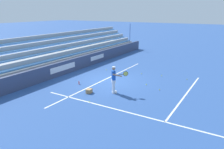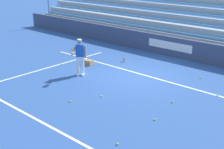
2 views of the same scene
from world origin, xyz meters
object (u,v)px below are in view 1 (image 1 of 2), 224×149
at_px(tennis_ball_near_player, 106,70).
at_px(tennis_ball_by_box, 146,84).
at_px(tennis_player, 114,79).
at_px(water_bottle, 79,83).
at_px(tennis_ball_stray_back, 162,76).
at_px(tennis_ball_far_left, 159,90).
at_px(ball_box_cardboard, 89,91).
at_px(tennis_ball_midcourt, 89,102).
at_px(tennis_ball_on_baseline, 187,79).
at_px(tennis_ball_far_right, 128,68).
at_px(tennis_ball_toward_net, 142,74).

bearing_deg(tennis_ball_near_player, tennis_ball_by_box, 67.32).
relative_size(tennis_player, water_bottle, 7.80).
bearing_deg(tennis_ball_stray_back, water_bottle, -40.95).
bearing_deg(tennis_ball_far_left, ball_box_cardboard, -52.58).
bearing_deg(tennis_ball_midcourt, water_bottle, -130.56).
xyz_separation_m(tennis_player, tennis_ball_on_baseline, (-5.24, 3.35, -0.86)).
height_order(ball_box_cardboard, tennis_ball_midcourt, ball_box_cardboard).
bearing_deg(tennis_ball_by_box, tennis_ball_far_left, 64.97).
bearing_deg(tennis_player, tennis_ball_on_baseline, 147.44).
distance_m(tennis_player, ball_box_cardboard, 1.75).
height_order(ball_box_cardboard, tennis_ball_far_left, ball_box_cardboard).
distance_m(tennis_player, tennis_ball_by_box, 2.89).
xyz_separation_m(tennis_player, tennis_ball_by_box, (-2.50, 1.18, -0.86)).
xyz_separation_m(tennis_ball_stray_back, tennis_ball_far_left, (3.22, 0.94, 0.00)).
distance_m(tennis_ball_stray_back, tennis_ball_on_baseline, 1.97).
bearing_deg(tennis_player, water_bottle, -93.13).
relative_size(tennis_ball_by_box, tennis_ball_far_left, 1.00).
height_order(tennis_ball_on_baseline, tennis_ball_far_right, same).
height_order(tennis_ball_by_box, water_bottle, water_bottle).
height_order(tennis_player, tennis_ball_far_right, tennis_player).
height_order(tennis_ball_stray_back, tennis_ball_far_right, same).
xyz_separation_m(tennis_ball_on_baseline, tennis_ball_far_left, (3.27, -1.03, 0.00)).
bearing_deg(tennis_ball_far_right, water_bottle, -9.77).
bearing_deg(ball_box_cardboard, water_bottle, -121.25).
relative_size(tennis_ball_toward_net, tennis_ball_by_box, 1.00).
bearing_deg(ball_box_cardboard, tennis_ball_near_player, -158.73).
bearing_deg(ball_box_cardboard, tennis_ball_far_left, 127.42).
relative_size(ball_box_cardboard, water_bottle, 1.82).
relative_size(tennis_ball_by_box, tennis_ball_far_right, 1.00).
bearing_deg(tennis_ball_far_right, ball_box_cardboard, 5.65).
xyz_separation_m(tennis_ball_by_box, water_bottle, (2.34, -4.16, 0.08)).
distance_m(ball_box_cardboard, tennis_ball_far_right, 6.72).
bearing_deg(tennis_ball_stray_back, ball_box_cardboard, -24.29).
bearing_deg(tennis_ball_on_baseline, tennis_ball_toward_net, -84.04).
xyz_separation_m(tennis_ball_by_box, tennis_ball_far_left, (0.53, 1.14, 0.00)).
relative_size(tennis_ball_midcourt, water_bottle, 0.30).
relative_size(tennis_ball_on_baseline, tennis_ball_midcourt, 1.00).
height_order(tennis_player, tennis_ball_midcourt, tennis_player).
xyz_separation_m(tennis_ball_by_box, tennis_ball_far_right, (-3.35, -3.18, 0.00)).
relative_size(tennis_ball_near_player, tennis_ball_midcourt, 1.00).
distance_m(tennis_ball_toward_net, tennis_ball_far_right, 2.03).
distance_m(tennis_ball_by_box, tennis_ball_far_left, 1.26).
relative_size(tennis_ball_stray_back, water_bottle, 0.30).
relative_size(tennis_ball_toward_net, tennis_ball_on_baseline, 1.00).
distance_m(tennis_ball_stray_back, tennis_ball_by_box, 2.69).
relative_size(tennis_ball_near_player, water_bottle, 0.30).
height_order(ball_box_cardboard, tennis_ball_toward_net, ball_box_cardboard).
xyz_separation_m(ball_box_cardboard, tennis_ball_far_left, (-2.80, 3.66, -0.10)).
relative_size(tennis_ball_toward_net, water_bottle, 0.30).
xyz_separation_m(ball_box_cardboard, tennis_ball_near_player, (-5.24, -2.04, -0.10)).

